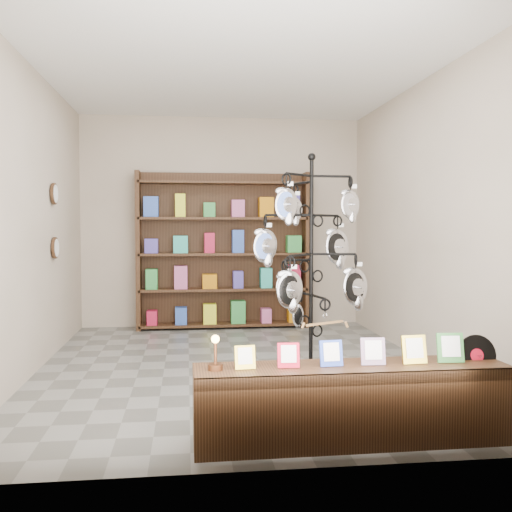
{
  "coord_description": "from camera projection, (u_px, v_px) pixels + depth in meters",
  "views": [
    {
      "loc": [
        -0.51,
        -5.76,
        1.44
      ],
      "look_at": [
        0.06,
        -1.0,
        1.19
      ],
      "focal_mm": 40.0,
      "sensor_mm": 36.0,
      "label": 1
    }
  ],
  "objects": [
    {
      "name": "wall_clocks",
      "position": [
        55.0,
        221.0,
        6.32
      ],
      "size": [
        0.03,
        0.24,
        0.84
      ],
      "color": "black",
      "rests_on": "ground"
    },
    {
      "name": "room_envelope",
      "position": [
        238.0,
        186.0,
        5.75
      ],
      "size": [
        5.0,
        5.0,
        5.0
      ],
      "color": "#BCAA97",
      "rests_on": "ground"
    },
    {
      "name": "ground",
      "position": [
        238.0,
        367.0,
        5.84
      ],
      "size": [
        5.0,
        5.0,
        0.0
      ],
      "primitive_type": "plane",
      "color": "slate",
      "rests_on": "ground"
    },
    {
      "name": "front_shelf",
      "position": [
        352.0,
        403.0,
        3.8
      ],
      "size": [
        2.1,
        0.45,
        0.74
      ],
      "rotation": [
        0.0,
        0.0,
        0.01
      ],
      "color": "black",
      "rests_on": "ground"
    },
    {
      "name": "display_tree",
      "position": [
        311.0,
        255.0,
        4.93
      ],
      "size": [
        1.12,
        1.12,
        2.07
      ],
      "rotation": [
        0.0,
        0.0,
        0.37
      ],
      "color": "black",
      "rests_on": "ground"
    },
    {
      "name": "back_shelving",
      "position": [
        223.0,
        255.0,
        8.07
      ],
      "size": [
        2.42,
        0.36,
        2.2
      ],
      "color": "black",
      "rests_on": "ground"
    }
  ]
}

